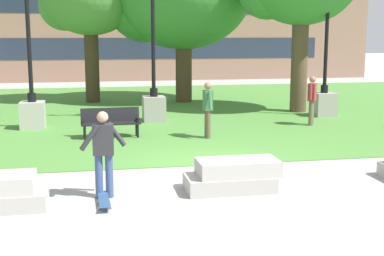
{
  "coord_description": "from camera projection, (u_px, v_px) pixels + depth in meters",
  "views": [
    {
      "loc": [
        -2.84,
        -12.37,
        3.17
      ],
      "look_at": [
        -0.76,
        -1.4,
        1.2
      ],
      "focal_mm": 50.0,
      "sensor_mm": 36.0,
      "label": 1
    }
  ],
  "objects": [
    {
      "name": "concrete_block_left",
      "position": [
        233.0,
        176.0,
        10.93
      ],
      "size": [
        1.9,
        0.9,
        0.64
      ],
      "color": "#B2ADA3",
      "rests_on": "ground"
    },
    {
      "name": "person_bystander_far_lawn",
      "position": [
        208.0,
        107.0,
        16.26
      ],
      "size": [
        0.25,
        0.87,
        1.71
      ],
      "color": "brown",
      "rests_on": "grass_lawn"
    },
    {
      "name": "person_skateboarder",
      "position": [
        103.0,
        149.0,
        10.34
      ],
      "size": [
        0.92,
        0.4,
        1.71
      ],
      "color": "#384C7A",
      "rests_on": "ground"
    },
    {
      "name": "person_bystander_near_lawn",
      "position": [
        312.0,
        98.0,
        18.54
      ],
      "size": [
        0.44,
        0.57,
        1.71
      ],
      "color": "brown",
      "rests_on": "grass_lawn"
    },
    {
      "name": "building_facade_distant",
      "position": [
        147.0,
        6.0,
        36.06
      ],
      "size": [
        31.87,
        1.03,
        10.02
      ],
      "color": "#8E6B56",
      "rests_on": "ground"
    },
    {
      "name": "grass_lawn",
      "position": [
        160.0,
        109.0,
        22.71
      ],
      "size": [
        40.0,
        20.0,
        0.02
      ],
      "primitive_type": "cube",
      "color": "#4C8438",
      "rests_on": "ground"
    },
    {
      "name": "skateboard",
      "position": [
        104.0,
        201.0,
        10.0
      ],
      "size": [
        0.26,
        1.02,
        0.14
      ],
      "color": "#2D4C75",
      "rests_on": "ground"
    },
    {
      "name": "park_bench_near_left",
      "position": [
        111.0,
        121.0,
        16.43
      ],
      "size": [
        1.82,
        0.62,
        0.9
      ],
      "color": "black",
      "rests_on": "grass_lawn"
    },
    {
      "name": "ground_plane",
      "position": [
        212.0,
        166.0,
        13.04
      ],
      "size": [
        140.0,
        140.0,
        0.0
      ],
      "primitive_type": "plane",
      "color": "#A3A09B"
    },
    {
      "name": "lamp_post_right",
      "position": [
        154.0,
        91.0,
        19.41
      ],
      "size": [
        1.32,
        0.8,
        5.4
      ],
      "color": "gray",
      "rests_on": "grass_lawn"
    },
    {
      "name": "lamp_post_center",
      "position": [
        32.0,
        98.0,
        17.91
      ],
      "size": [
        1.32,
        0.8,
        4.99
      ],
      "color": "#ADA89E",
      "rests_on": "grass_lawn"
    },
    {
      "name": "lamp_post_left",
      "position": [
        324.0,
        90.0,
        20.65
      ],
      "size": [
        1.32,
        0.8,
        4.89
      ],
      "color": "gray",
      "rests_on": "grass_lawn"
    }
  ]
}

